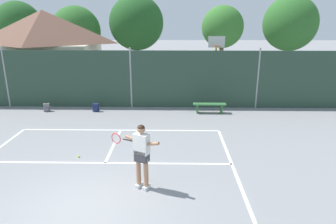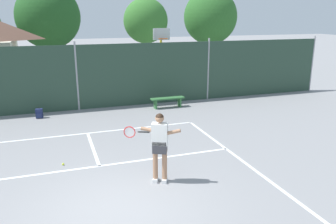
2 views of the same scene
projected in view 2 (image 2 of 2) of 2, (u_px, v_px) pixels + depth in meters
ground_plane at (115, 211)px, 7.63m from camera, size 120.00×120.00×0.00m
court_markings at (110, 196)px, 8.22m from camera, size 8.30×11.10×0.01m
chainlink_fence at (77, 78)px, 15.42m from camera, size 26.09×0.09×3.10m
basketball_hoop at (161, 52)px, 18.13m from camera, size 0.90×0.67×3.55m
treeline_backdrop at (67, 20)px, 24.75m from camera, size 26.82×4.04×6.35m
tennis_player at (159, 142)px, 8.66m from camera, size 1.36×0.60×1.85m
tennis_ball at (63, 164)px, 9.93m from camera, size 0.07×0.07×0.07m
backpack_navy at (39, 114)px, 14.47m from camera, size 0.30×0.27×0.46m
courtside_bench at (168, 100)px, 16.06m from camera, size 1.60×0.36×0.48m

